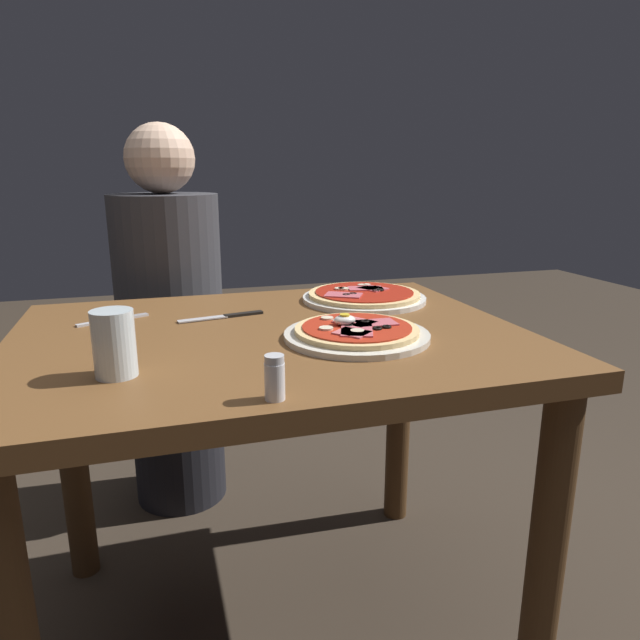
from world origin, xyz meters
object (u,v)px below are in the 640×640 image
water_glass_near (115,348)px  salt_shaker (275,378)px  dining_table (272,389)px  pizza_across_left (364,296)px  diner_person (172,332)px  pizza_foreground (357,332)px  knife (227,316)px  fork (107,321)px

water_glass_near → salt_shaker: size_ratio=1.62×
dining_table → pizza_across_left: bearing=36.4°
salt_shaker → diner_person: 1.03m
dining_table → pizza_foreground: size_ratio=3.58×
diner_person → salt_shaker: bearing=96.4°
dining_table → knife: 0.20m
water_glass_near → knife: 0.40m
fork → diner_person: bearing=72.9°
dining_table → water_glass_near: size_ratio=9.46×
pizza_across_left → salt_shaker: (-0.35, -0.56, 0.02)m
pizza_foreground → pizza_across_left: (0.13, 0.31, -0.00)m
pizza_foreground → fork: bearing=150.2°
diner_person → pizza_foreground: bearing=113.8°
knife → salt_shaker: salt_shaker is taller
pizza_foreground → fork: pizza_foreground is taller
dining_table → pizza_across_left: (0.28, 0.21, 0.14)m
dining_table → fork: 0.39m
dining_table → fork: bearing=151.4°
pizza_foreground → water_glass_near: bearing=-169.0°
dining_table → diner_person: 0.68m
pizza_across_left → fork: 0.61m
fork → knife: bearing=-7.6°
pizza_across_left → diner_person: size_ratio=0.26×
pizza_across_left → knife: (-0.35, -0.07, -0.01)m
dining_table → salt_shaker: bearing=-100.8°
water_glass_near → knife: (0.22, 0.33, -0.04)m
dining_table → pizza_across_left: size_ratio=3.30×
knife → pizza_across_left: bearing=10.6°
water_glass_near → salt_shaker: (0.22, -0.17, -0.01)m
knife → pizza_foreground: bearing=-47.3°
knife → diner_person: 0.55m
salt_shaker → diner_person: (-0.11, 1.00, -0.20)m
pizza_across_left → salt_shaker: salt_shaker is taller
fork → salt_shaker: salt_shaker is taller
pizza_foreground → pizza_across_left: size_ratio=0.92×
pizza_across_left → knife: 0.36m
salt_shaker → dining_table: bearing=79.2°
dining_table → fork: (-0.33, 0.18, 0.13)m
pizza_foreground → water_glass_near: size_ratio=2.64×
pizza_across_left → diner_person: (-0.46, 0.44, -0.18)m
dining_table → knife: size_ratio=5.26×
pizza_foreground → fork: 0.55m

